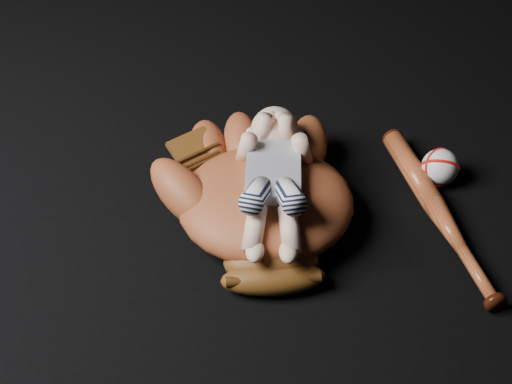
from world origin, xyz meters
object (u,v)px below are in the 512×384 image
baseball_bat (440,214)px  baseball_glove (266,196)px  newborn_baby (273,179)px  baseball (440,167)px

baseball_bat → baseball_glove: bearing=-174.3°
newborn_baby → baseball_bat: bearing=4.7°
baseball_glove → newborn_baby: (0.01, -0.01, 0.05)m
baseball_glove → baseball: baseball_glove is taller
baseball_glove → baseball: 0.36m
baseball_glove → newborn_baby: bearing=-41.1°
newborn_baby → baseball: size_ratio=4.75×
newborn_baby → baseball: newborn_baby is taller
newborn_baby → baseball: (0.32, 0.15, -0.09)m
baseball → baseball_bat: bearing=-94.0°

